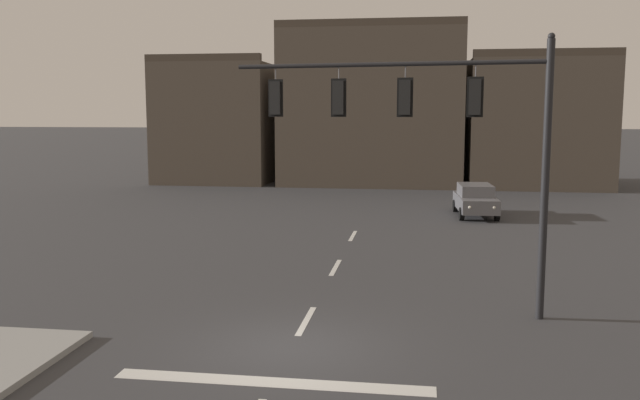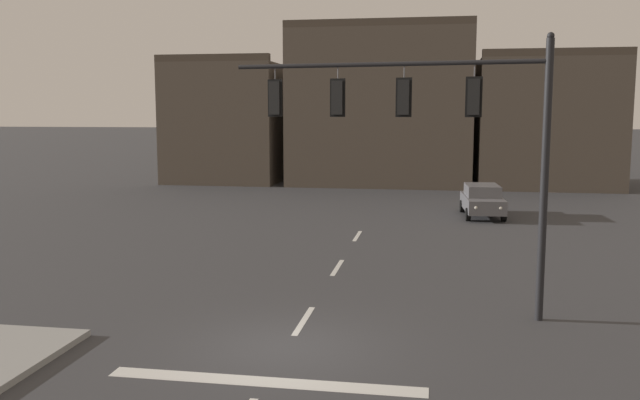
# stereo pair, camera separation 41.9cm
# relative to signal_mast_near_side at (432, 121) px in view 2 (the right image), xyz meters

# --- Properties ---
(ground_plane) EXTENTS (400.00, 400.00, 0.00)m
(ground_plane) POSITION_rel_signal_mast_near_side_xyz_m (-3.12, -3.44, -5.06)
(ground_plane) COLOR #353538
(stop_bar_paint) EXTENTS (6.40, 0.50, 0.01)m
(stop_bar_paint) POSITION_rel_signal_mast_near_side_xyz_m (-3.12, -5.44, -5.06)
(stop_bar_paint) COLOR silver
(stop_bar_paint) RESTS_ON ground
(lane_centreline) EXTENTS (0.16, 26.40, 0.01)m
(lane_centreline) POSITION_rel_signal_mast_near_side_xyz_m (-3.12, -1.44, -5.06)
(lane_centreline) COLOR silver
(lane_centreline) RESTS_ON ground
(signal_mast_near_side) EXTENTS (8.26, 1.20, 7.22)m
(signal_mast_near_side) POSITION_rel_signal_mast_near_side_xyz_m (0.00, 0.00, 0.00)
(signal_mast_near_side) COLOR black
(signal_mast_near_side) RESTS_ON ground
(car_lot_nearside) EXTENTS (2.13, 4.54, 1.61)m
(car_lot_nearside) POSITION_rel_signal_mast_near_side_xyz_m (2.50, 17.04, -4.21)
(car_lot_nearside) COLOR slate
(car_lot_nearside) RESTS_ON ground
(building_row) EXTENTS (32.20, 9.33, 11.47)m
(building_row) POSITION_rel_signal_mast_near_side_xyz_m (-3.16, 32.81, -0.12)
(building_row) COLOR brown
(building_row) RESTS_ON ground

